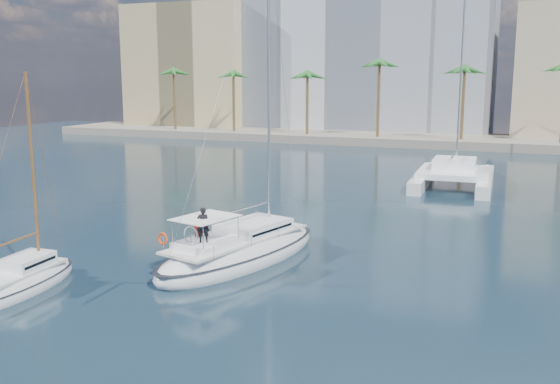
% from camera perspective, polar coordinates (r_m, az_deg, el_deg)
% --- Properties ---
extents(ground, '(160.00, 160.00, 0.00)m').
position_cam_1_polar(ground, '(36.32, -1.99, -5.31)').
color(ground, black).
rests_on(ground, ground).
extents(quay, '(120.00, 14.00, 1.20)m').
position_cam_1_polar(quay, '(94.54, 12.86, 4.70)').
color(quay, gray).
rests_on(quay, ground).
extents(building_modern, '(42.00, 16.00, 28.00)m').
position_cam_1_polar(building_modern, '(108.25, 7.71, 12.70)').
color(building_modern, silver).
rests_on(building_modern, ground).
extents(building_tan_left, '(22.00, 14.00, 22.00)m').
position_cam_1_polar(building_tan_left, '(115.47, -7.72, 11.07)').
color(building_tan_left, tan).
rests_on(building_tan_left, ground).
extents(palm_left, '(3.60, 3.60, 12.30)m').
position_cam_1_polar(palm_left, '(101.10, -7.02, 10.75)').
color(palm_left, brown).
rests_on(palm_left, ground).
extents(palm_centre, '(3.60, 3.60, 12.30)m').
position_cam_1_polar(palm_centre, '(90.11, 12.73, 10.59)').
color(palm_centre, brown).
rests_on(palm_centre, ground).
extents(main_sloop, '(6.99, 12.94, 18.32)m').
position_cam_1_polar(main_sloop, '(34.06, -3.64, -5.45)').
color(main_sloop, white).
rests_on(main_sloop, ground).
extents(small_sloop, '(2.68, 7.58, 10.76)m').
position_cam_1_polar(small_sloop, '(31.86, -22.80, -7.71)').
color(small_sloop, white).
rests_on(small_sloop, ground).
extents(catamaran, '(7.08, 13.58, 19.35)m').
position_cam_1_polar(catamaran, '(59.15, 15.63, 1.70)').
color(catamaran, white).
rests_on(catamaran, ground).
extents(seagull, '(1.18, 0.51, 0.22)m').
position_cam_1_polar(seagull, '(39.73, -4.81, -3.08)').
color(seagull, silver).
rests_on(seagull, ground).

